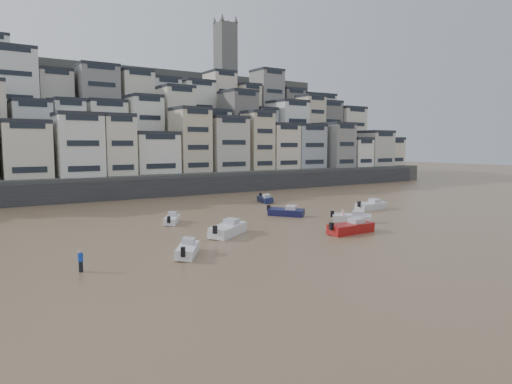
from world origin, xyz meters
TOP-DOWN VIEW (x-y plane):
  - ground at (0.00, 0.00)m, footprint 400.00×400.00m
  - harbor_wall at (10.00, 65.00)m, footprint 140.00×3.00m
  - hillside at (14.73, 104.84)m, footprint 141.04×66.00m
  - boat_f at (-0.31, 36.22)m, footprint 3.94×5.06m
  - boat_j at (-5.69, 19.91)m, footprint 4.28×5.31m
  - boat_c at (1.83, 25.84)m, footprint 6.62×5.57m
  - boat_b at (19.24, 24.60)m, footprint 4.85×4.98m
  - boat_i at (21.26, 47.12)m, footprint 2.97×5.32m
  - boat_d at (29.67, 30.95)m, footprint 6.21×2.48m
  - boat_e at (15.17, 33.08)m, footprint 4.55×5.42m
  - boat_a at (13.82, 19.38)m, footprint 6.39×2.26m
  - person_blue at (-14.80, 19.62)m, footprint 0.44×0.44m
  - person_pink at (18.16, 25.10)m, footprint 0.44×0.44m

SIDE VIEW (x-z plane):
  - ground at x=0.00m, z-range 0.00..0.00m
  - boat_f at x=-0.31m, z-range 0.00..1.35m
  - boat_i at x=21.26m, z-range 0.00..1.38m
  - boat_j at x=-5.69m, z-range 0.00..1.42m
  - boat_b at x=19.24m, z-range 0.00..1.43m
  - boat_e at x=15.17m, z-range 0.00..1.47m
  - boat_d at x=29.67m, z-range 0.00..1.66m
  - boat_a at x=13.82m, z-range 0.00..1.73m
  - person_blue at x=-14.80m, z-range 0.00..1.74m
  - person_pink at x=18.16m, z-range 0.00..1.74m
  - boat_c at x=1.83m, z-range 0.00..1.80m
  - harbor_wall at x=10.00m, z-range 0.00..3.50m
  - hillside at x=14.73m, z-range -11.99..38.01m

